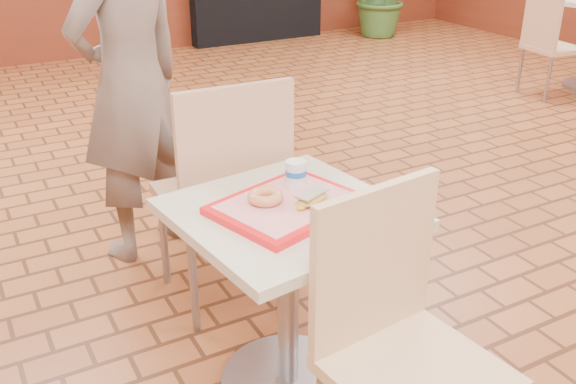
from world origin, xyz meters
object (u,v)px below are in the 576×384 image
long_john_donut (311,199)px  paper_cup (296,173)px  main_table (288,271)px  chair_main_front (398,336)px  chair_main_back (226,186)px  chair_second_left (549,40)px  customer (131,82)px  serving_tray (288,205)px  ring_donut (265,197)px

long_john_donut → paper_cup: (0.03, 0.14, 0.03)m
main_table → chair_main_front: chair_main_front is taller
chair_main_back → paper_cup: (0.06, -0.46, 0.22)m
long_john_donut → chair_second_left: bearing=31.0°
main_table → chair_main_front: 0.50m
chair_main_back → customer: customer is taller
chair_main_front → chair_main_back: chair_main_back is taller
main_table → customer: (-0.14, 1.20, 0.37)m
serving_tray → chair_second_left: 4.18m
chair_main_back → customer: (-0.16, 0.65, 0.28)m
chair_main_back → serving_tray: chair_main_back is taller
long_john_donut → main_table: bearing=137.3°
chair_main_back → customer: bearing=-74.3°
ring_donut → paper_cup: bearing=23.1°
main_table → paper_cup: size_ratio=8.08×
customer → main_table: bearing=73.3°
long_john_donut → chair_main_back: bearing=93.1°
main_table → long_john_donut: long_john_donut is taller
main_table → chair_second_left: 4.18m
chair_main_back → long_john_donut: chair_main_back is taller
serving_tray → paper_cup: paper_cup is taller
ring_donut → chair_second_left: bearing=29.2°
main_table → serving_tray: bearing=-153.4°
chair_main_front → long_john_donut: 0.50m
chair_main_front → ring_donut: chair_main_front is taller
chair_main_back → chair_main_front: bearing=94.6°
ring_donut → chair_second_left: chair_second_left is taller
ring_donut → main_table: bearing=-27.4°
main_table → long_john_donut: size_ratio=4.96×
chair_main_back → long_john_donut: 0.63m
serving_tray → paper_cup: (0.08, 0.09, 0.06)m
serving_tray → paper_cup: size_ratio=5.03×
customer → serving_tray: (0.14, -1.20, -0.12)m
customer → long_john_donut: customer is taller
paper_cup → serving_tray: bearing=-130.7°
long_john_donut → paper_cup: paper_cup is taller
long_john_donut → chair_second_left: (3.56, 2.14, -0.27)m
chair_main_front → paper_cup: 0.64m
customer → paper_cup: customer is taller
paper_cup → chair_second_left: bearing=29.4°
customer → serving_tray: size_ratio=3.84×
main_table → chair_main_back: bearing=87.7°
chair_main_front → chair_second_left: size_ratio=1.07×
chair_main_back → long_john_donut: bearing=94.8°
chair_main_front → customer: (-0.22, 1.69, 0.33)m
chair_main_front → chair_second_left: chair_main_front is taller
customer → long_john_donut: bearing=75.6°
customer → ring_donut: size_ratio=14.82×
main_table → customer: size_ratio=0.42×
main_table → serving_tray: size_ratio=1.61×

